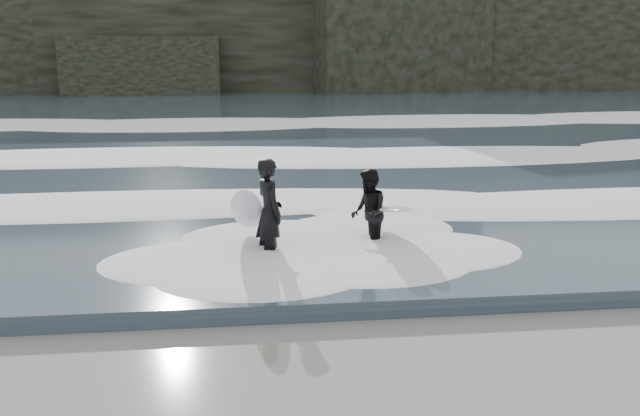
# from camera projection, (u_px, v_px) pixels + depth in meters

# --- Properties ---
(sea) EXTENTS (90.00, 52.00, 0.30)m
(sea) POSITION_uv_depth(u_px,v_px,m) (276.00, 116.00, 35.57)
(sea) COLOR #2F3D49
(sea) RESTS_ON ground
(headland) EXTENTS (70.00, 9.00, 10.00)m
(headland) POSITION_uv_depth(u_px,v_px,m) (262.00, 22.00, 50.82)
(headland) COLOR black
(headland) RESTS_ON ground
(foam_near) EXTENTS (60.00, 3.20, 0.20)m
(foam_near) POSITION_uv_depth(u_px,v_px,m) (325.00, 202.00, 16.21)
(foam_near) COLOR white
(foam_near) RESTS_ON sea
(foam_mid) EXTENTS (60.00, 4.00, 0.24)m
(foam_mid) POSITION_uv_depth(u_px,v_px,m) (299.00, 152.00, 22.96)
(foam_mid) COLOR white
(foam_mid) RESTS_ON sea
(foam_far) EXTENTS (60.00, 4.80, 0.30)m
(foam_far) POSITION_uv_depth(u_px,v_px,m) (281.00, 119.00, 31.64)
(foam_far) COLOR white
(foam_far) RESTS_ON sea
(surfer_left) EXTENTS (1.08, 1.90, 1.98)m
(surfer_left) POSITION_uv_depth(u_px,v_px,m) (266.00, 212.00, 12.84)
(surfer_left) COLOR black
(surfer_left) RESTS_ON ground
(surfer_right) EXTENTS (1.12, 2.18, 1.67)m
(surfer_right) POSITION_uv_depth(u_px,v_px,m) (371.00, 212.00, 13.45)
(surfer_right) COLOR black
(surfer_right) RESTS_ON ground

